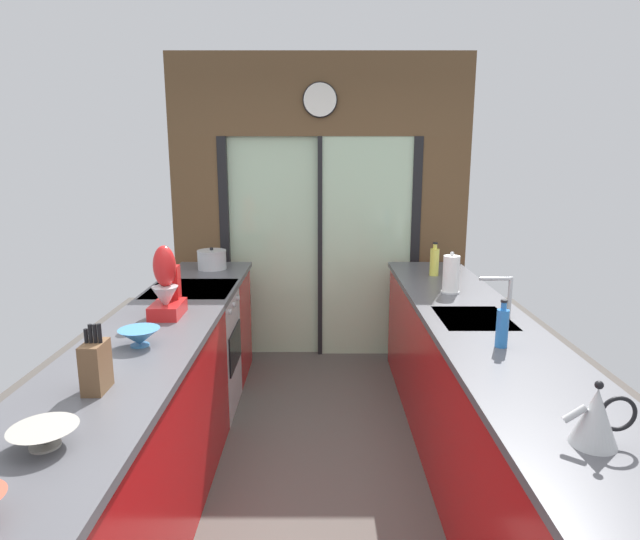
% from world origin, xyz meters
% --- Properties ---
extents(ground_plane, '(5.04, 7.60, 0.02)m').
position_xyz_m(ground_plane, '(0.00, 0.60, -0.01)').
color(ground_plane, '#4C4742').
extents(back_wall_unit, '(2.64, 0.12, 2.70)m').
position_xyz_m(back_wall_unit, '(0.00, 2.40, 1.52)').
color(back_wall_unit, brown).
rests_on(back_wall_unit, ground_plane).
extents(left_counter_run, '(0.62, 3.80, 0.92)m').
position_xyz_m(left_counter_run, '(-0.91, 0.13, 0.47)').
color(left_counter_run, '#AD0C0F').
rests_on(left_counter_run, ground_plane).
extents(right_counter_run, '(0.62, 3.80, 0.92)m').
position_xyz_m(right_counter_run, '(0.91, 0.30, 0.46)').
color(right_counter_run, '#AD0C0F').
rests_on(right_counter_run, ground_plane).
extents(sink_faucet, '(0.19, 0.02, 0.24)m').
position_xyz_m(sink_faucet, '(1.06, 0.55, 1.08)').
color(sink_faucet, '#B7BABC').
rests_on(sink_faucet, right_counter_run).
extents(oven_range, '(0.60, 0.60, 0.92)m').
position_xyz_m(oven_range, '(-0.91, 1.25, 0.46)').
color(oven_range, '#B7BABC').
rests_on(oven_range, ground_plane).
extents(mixing_bowl_mid, '(0.22, 0.22, 0.07)m').
position_xyz_m(mixing_bowl_mid, '(-0.89, -0.85, 0.96)').
color(mixing_bowl_mid, gray).
rests_on(mixing_bowl_mid, left_counter_run).
extents(mixing_bowl_far, '(0.20, 0.20, 0.09)m').
position_xyz_m(mixing_bowl_far, '(-0.89, 0.08, 0.97)').
color(mixing_bowl_far, teal).
rests_on(mixing_bowl_far, left_counter_run).
extents(knife_block, '(0.08, 0.14, 0.28)m').
position_xyz_m(knife_block, '(-0.89, -0.43, 1.03)').
color(knife_block, brown).
rests_on(knife_block, left_counter_run).
extents(stand_mixer, '(0.17, 0.27, 0.42)m').
position_xyz_m(stand_mixer, '(-0.89, 0.59, 1.08)').
color(stand_mixer, red).
rests_on(stand_mixer, left_counter_run).
extents(stock_pot, '(0.24, 0.24, 0.18)m').
position_xyz_m(stock_pot, '(-0.89, 1.90, 1.00)').
color(stock_pot, '#B7BABC').
rests_on(stock_pot, left_counter_run).
extents(kettle, '(0.24, 0.15, 0.22)m').
position_xyz_m(kettle, '(0.89, -0.84, 1.02)').
color(kettle, '#B7BABC').
rests_on(kettle, right_counter_run).
extents(soap_bottle_near, '(0.06, 0.06, 0.24)m').
position_xyz_m(soap_bottle_near, '(0.89, 0.07, 1.02)').
color(soap_bottle_near, '#286BB7').
rests_on(soap_bottle_near, right_counter_run).
extents(soap_bottle_far, '(0.07, 0.07, 0.26)m').
position_xyz_m(soap_bottle_far, '(0.89, 1.66, 1.03)').
color(soap_bottle_far, '#D1CC4C').
rests_on(soap_bottle_far, right_counter_run).
extents(paper_towel_roll, '(0.13, 0.13, 0.29)m').
position_xyz_m(paper_towel_roll, '(0.89, 1.12, 1.05)').
color(paper_towel_roll, '#B7BABC').
rests_on(paper_towel_roll, right_counter_run).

